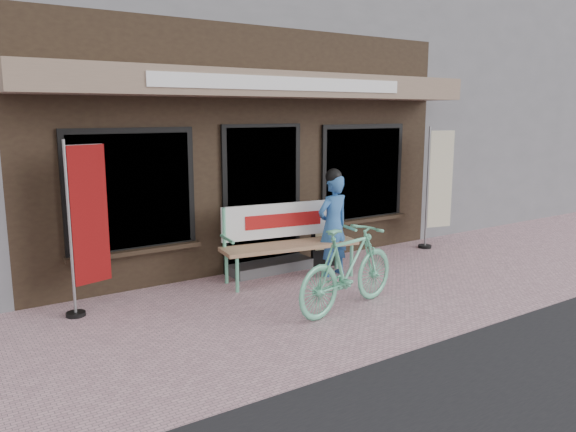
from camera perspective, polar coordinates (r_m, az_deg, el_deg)
ground at (r=7.18m, az=5.74°, el=-8.80°), size 70.00×70.00×0.00m
storefront at (r=11.08m, az=-10.97°, el=13.52°), size 7.00×6.77×6.00m
neighbor_right_near at (r=16.73m, az=16.73°, el=11.52°), size 10.00×7.00×5.60m
bench at (r=8.05m, az=-0.09°, el=-1.95°), size 2.04×0.81×1.08m
person at (r=8.19m, az=4.59°, el=-0.75°), size 0.57×0.41×1.58m
bicycle at (r=6.82m, az=6.12°, el=-5.29°), size 1.79×0.82×1.04m
nobori_red at (r=6.99m, az=-19.80°, el=-0.83°), size 0.61×0.28×2.07m
nobori_cream at (r=10.20m, az=14.98°, el=2.99°), size 0.63×0.28×2.13m
menu_stand at (r=8.71m, az=3.85°, el=-2.12°), size 0.47×0.19×0.92m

